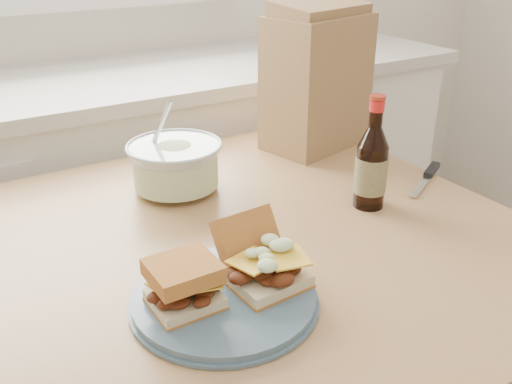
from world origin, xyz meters
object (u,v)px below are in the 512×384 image
coleslaw_bowl (176,167)px  beer_bottle (371,166)px  plate (224,299)px  paper_bag (316,83)px  dining_table (257,286)px

coleslaw_bowl → beer_bottle: (0.31, -0.27, 0.04)m
plate → paper_bag: bearing=42.6°
paper_bag → beer_bottle: bearing=-121.8°
dining_table → beer_bottle: 0.33m
plate → paper_bag: (0.53, 0.49, 0.16)m
beer_bottle → paper_bag: (0.12, 0.35, 0.08)m
dining_table → paper_bag: paper_bag is taller
beer_bottle → paper_bag: bearing=82.1°
dining_table → plate: 0.26m
dining_table → paper_bag: 0.57m
coleslaw_bowl → beer_bottle: size_ratio=0.88×
paper_bag → plate: bearing=-150.5°
plate → beer_bottle: (0.41, 0.14, 0.08)m
beer_bottle → paper_bag: paper_bag is taller
coleslaw_bowl → beer_bottle: beer_bottle is taller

